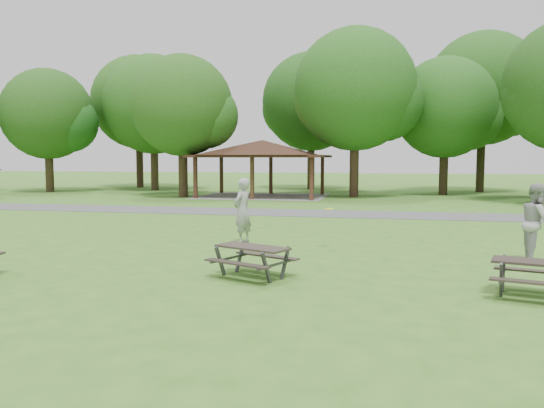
{
  "coord_description": "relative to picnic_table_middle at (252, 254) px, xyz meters",
  "views": [
    {
      "loc": [
        4.11,
        -10.36,
        2.59
      ],
      "look_at": [
        1.0,
        4.0,
        1.3
      ],
      "focal_mm": 35.0,
      "sensor_mm": 36.0,
      "label": 1
    }
  ],
  "objects": [
    {
      "name": "tree_row_b",
      "position": [
        -22.22,
        24.93,
        5.15
      ],
      "size": [
        7.14,
        6.8,
        9.28
      ],
      "color": "#312215",
      "rests_on": "ground"
    },
    {
      "name": "ground",
      "position": [
        -1.3,
        -0.6,
        -0.52
      ],
      "size": [
        160.0,
        160.0,
        0.0
      ],
      "primitive_type": "plane",
      "color": "#3B6F1F",
      "rests_on": "ground"
    },
    {
      "name": "asphalt_path",
      "position": [
        -1.3,
        13.4,
        -0.51
      ],
      "size": [
        120.0,
        3.2,
        0.02
      ],
      "primitive_type": "cube",
      "color": "#4D4D50",
      "rests_on": "ground"
    },
    {
      "name": "picnic_table_middle",
      "position": [
        0.0,
        0.0,
        0.0
      ],
      "size": [
        2.01,
        1.84,
        0.7
      ],
      "color": "#2E2721",
      "rests_on": "ground"
    },
    {
      "name": "tree_row_d",
      "position": [
        -10.22,
        21.93,
        5.25
      ],
      "size": [
        6.93,
        6.6,
        9.27
      ],
      "color": "black",
      "rests_on": "ground"
    },
    {
      "name": "tree_row_c",
      "position": [
        -15.21,
        28.43,
        6.02
      ],
      "size": [
        8.19,
        7.8,
        10.67
      ],
      "color": "#312216",
      "rests_on": "ground"
    },
    {
      "name": "frisbee_in_flight",
      "position": [
        1.23,
        3.94,
        0.63
      ],
      "size": [
        0.3,
        0.3,
        0.02
      ],
      "color": "yellow",
      "rests_on": "ground"
    },
    {
      "name": "tree_deep_c",
      "position": [
        9.8,
        31.43,
        6.93
      ],
      "size": [
        8.82,
        8.4,
        11.9
      ],
      "color": "black",
      "rests_on": "ground"
    },
    {
      "name": "picnic_table_far",
      "position": [
        5.6,
        -0.53,
        0.0
      ],
      "size": [
        1.91,
        1.68,
        0.71
      ],
      "color": "black",
      "rests_on": "ground"
    },
    {
      "name": "tree_deep_a",
      "position": [
        -18.2,
        31.93,
        6.61
      ],
      "size": [
        8.4,
        8.0,
        11.38
      ],
      "color": "#311F15",
      "rests_on": "ground"
    },
    {
      "name": "frisbee_thrower",
      "position": [
        -1.43,
        4.37,
        0.47
      ],
      "size": [
        0.67,
        0.83,
        1.98
      ],
      "primitive_type": "imported",
      "rotation": [
        0.0,
        0.0,
        -1.88
      ],
      "color": "#98989A",
      "rests_on": "ground"
    },
    {
      "name": "tree_row_f",
      "position": [
        6.78,
        27.93,
        5.32
      ],
      "size": [
        7.35,
        7.0,
        9.55
      ],
      "color": "black",
      "rests_on": "ground"
    },
    {
      "name": "frisbee_catcher",
      "position": [
        6.46,
        3.1,
        0.47
      ],
      "size": [
        0.82,
        1.02,
        1.97
      ],
      "primitive_type": "imported",
      "rotation": [
        0.0,
        0.0,
        1.49
      ],
      "color": "#A4A4A7",
      "rests_on": "ground"
    },
    {
      "name": "tree_row_e",
      "position": [
        0.8,
        24.43,
        6.26
      ],
      "size": [
        8.4,
        8.0,
        11.02
      ],
      "color": "#311F15",
      "rests_on": "ground"
    },
    {
      "name": "pavilion",
      "position": [
        -5.3,
        23.4,
        2.54
      ],
      "size": [
        8.6,
        7.01,
        3.76
      ],
      "color": "#331A12",
      "rests_on": "ground"
    },
    {
      "name": "tree_deep_b",
      "position": [
        -3.2,
        32.43,
        6.37
      ],
      "size": [
        8.4,
        8.0,
        11.13
      ],
      "color": "#2F2214",
      "rests_on": "ground"
    }
  ]
}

